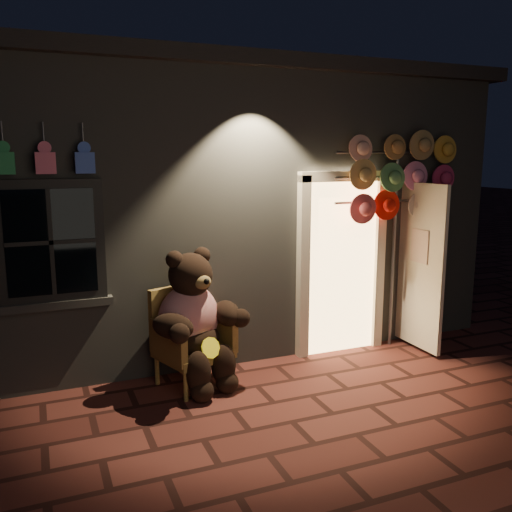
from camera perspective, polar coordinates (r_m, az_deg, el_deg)
ground at (r=5.13m, az=3.85°, el=-17.02°), size 60.00×60.00×0.00m
shop_building at (r=8.33m, az=-8.20°, el=6.07°), size 7.30×5.95×3.51m
wicker_armchair at (r=5.76m, az=-7.08°, el=-8.40°), size 0.85×0.82×1.02m
teddy_bear at (r=5.59m, az=-6.51°, el=-6.79°), size 1.00×0.94×1.46m
hat_rack at (r=6.71m, az=14.93°, el=8.03°), size 1.63×0.22×2.62m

